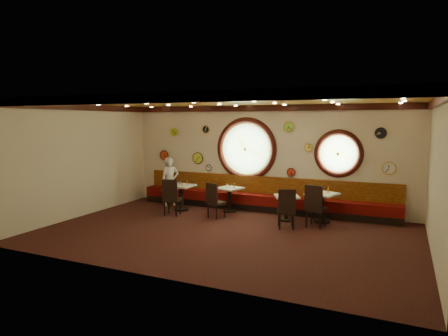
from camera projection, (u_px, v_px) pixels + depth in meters
floor at (225, 233)px, 9.73m from camera, size 9.00×6.00×0.00m
ceiling at (225, 101)px, 9.35m from camera, size 9.00×6.00×0.02m
wall_back at (265, 158)px, 12.26m from camera, size 9.00×0.02×3.20m
wall_front at (154, 187)px, 6.82m from camera, size 9.00×0.02×3.20m
wall_left at (81, 161)px, 11.37m from camera, size 0.02×6.00×3.20m
wall_right at (437, 179)px, 7.71m from camera, size 0.02×6.00×3.20m
molding_back at (265, 108)px, 12.03m from camera, size 9.00×0.10×0.18m
molding_front at (153, 98)px, 6.69m from camera, size 9.00×0.10×0.18m
molding_left at (80, 107)px, 11.17m from camera, size 0.10×6.00×0.18m
molding_right at (439, 100)px, 7.55m from camera, size 0.10×6.00×0.18m
banquette_base at (261, 207)px, 12.18m from camera, size 8.00×0.55×0.20m
banquette_seat at (261, 199)px, 12.15m from camera, size 8.00×0.55×0.30m
banquette_back at (264, 185)px, 12.30m from camera, size 8.00×0.10×0.55m
porthole_left_glass at (246, 149)px, 12.47m from camera, size 1.66×0.02×1.66m
porthole_left_frame at (246, 149)px, 12.45m from camera, size 1.98×0.18×1.98m
porthole_left_ring at (246, 149)px, 12.42m from camera, size 1.61×0.03×1.61m
porthole_right_glass at (338, 154)px, 11.33m from camera, size 1.10×0.02×1.10m
porthole_right_frame at (338, 154)px, 11.32m from camera, size 1.38×0.18×1.38m
porthole_right_ring at (338, 154)px, 11.29m from camera, size 1.09×0.03×1.09m
wall_clock_0 at (291, 172)px, 11.92m from camera, size 0.24×0.03×0.24m
wall_clock_1 at (174, 132)px, 13.43m from camera, size 0.26×0.03×0.26m
wall_clock_2 at (198, 158)px, 13.17m from camera, size 0.36×0.03×0.36m
wall_clock_3 at (164, 155)px, 13.69m from camera, size 0.32×0.03×0.32m
wall_clock_4 at (381, 133)px, 10.78m from camera, size 0.28×0.03×0.28m
wall_clock_5 at (289, 127)px, 11.80m from camera, size 0.30×0.03×0.30m
wall_clock_6 at (209, 168)px, 13.04m from camera, size 0.20×0.03×0.20m
wall_clock_7 at (206, 129)px, 12.93m from camera, size 0.24×0.03×0.24m
wall_clock_8 at (308, 148)px, 11.63m from camera, size 0.22×0.03×0.22m
wall_clock_9 at (389, 168)px, 10.79m from camera, size 0.34×0.03×0.34m
table_a at (181, 194)px, 12.18m from camera, size 0.72×0.72×0.79m
table_b at (229, 196)px, 12.00m from camera, size 0.84×0.84×0.74m
table_c at (287, 205)px, 10.92m from camera, size 0.84×0.84×0.70m
table_d at (322, 204)px, 10.75m from camera, size 0.93×0.93×0.80m
chair_a at (171, 195)px, 11.46m from camera, size 0.52×0.52×0.66m
chair_b at (214, 198)px, 11.17m from camera, size 0.54×0.54×0.62m
chair_c at (287, 206)px, 10.04m from camera, size 0.56×0.56×0.64m
chair_d at (315, 203)px, 10.18m from camera, size 0.53×0.53×0.69m
condiment_a_salt at (180, 183)px, 12.16m from camera, size 0.04×0.04×0.11m
condiment_b_salt at (227, 185)px, 12.10m from camera, size 0.04×0.04×0.11m
condiment_c_salt at (286, 193)px, 10.95m from camera, size 0.04×0.04×0.11m
condiment_d_salt at (321, 190)px, 10.80m from camera, size 0.04×0.04×0.10m
condiment_a_pepper at (182, 184)px, 12.06m from camera, size 0.04×0.04×0.11m
condiment_b_pepper at (230, 187)px, 11.87m from camera, size 0.03×0.03×0.09m
condiment_c_pepper at (288, 194)px, 10.80m from camera, size 0.04×0.04×0.10m
condiment_d_pepper at (322, 191)px, 10.66m from camera, size 0.04×0.04×0.11m
condiment_a_bottle at (187, 182)px, 12.18m from camera, size 0.05×0.05×0.14m
condiment_b_bottle at (234, 185)px, 11.93m from camera, size 0.04×0.04×0.14m
condiment_c_bottle at (290, 193)px, 10.93m from camera, size 0.05×0.05×0.15m
condiment_d_bottle at (328, 190)px, 10.75m from camera, size 0.05×0.05×0.17m
waiter at (170, 182)px, 12.81m from camera, size 0.67×0.67×1.57m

